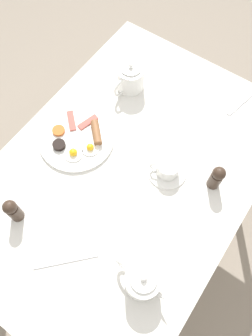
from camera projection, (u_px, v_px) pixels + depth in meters
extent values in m
plane|color=gray|center=(126.00, 227.00, 1.86)|extent=(8.00, 8.00, 0.00)
cube|color=silver|center=(126.00, 172.00, 1.18)|extent=(0.85, 1.23, 0.03)
cylinder|color=brown|center=(252.00, 158.00, 1.63)|extent=(0.04, 0.04, 0.74)
cylinder|color=brown|center=(129.00, 90.00, 1.81)|extent=(0.04, 0.04, 0.74)
cylinder|color=white|center=(77.00, 137.00, 1.21)|extent=(0.28, 0.28, 0.01)
cylinder|color=white|center=(74.00, 154.00, 1.18)|extent=(0.07, 0.07, 0.00)
sphere|color=yellow|center=(73.00, 152.00, 1.17)|extent=(0.03, 0.03, 0.03)
cylinder|color=white|center=(90.00, 148.00, 1.18)|extent=(0.06, 0.06, 0.00)
sphere|color=yellow|center=(90.00, 147.00, 1.18)|extent=(0.03, 0.03, 0.03)
cylinder|color=brown|center=(96.00, 132.00, 1.20)|extent=(0.09, 0.09, 0.03)
cube|color=#B74C42|center=(88.00, 122.00, 1.23)|extent=(0.05, 0.09, 0.01)
cube|color=#B74C42|center=(71.00, 121.00, 1.24)|extent=(0.08, 0.08, 0.01)
cylinder|color=#D16023|center=(59.00, 131.00, 1.21)|extent=(0.05, 0.05, 0.01)
cylinder|color=black|center=(59.00, 145.00, 1.18)|extent=(0.05, 0.05, 0.02)
cylinder|color=white|center=(131.00, 78.00, 1.28)|extent=(0.11, 0.11, 0.10)
cylinder|color=white|center=(131.00, 68.00, 1.23)|extent=(0.08, 0.08, 0.01)
sphere|color=white|center=(131.00, 66.00, 1.22)|extent=(0.02, 0.02, 0.02)
cone|color=white|center=(142.00, 66.00, 1.29)|extent=(0.02, 0.06, 0.05)
torus|color=white|center=(121.00, 87.00, 1.26)|extent=(0.02, 0.08, 0.08)
cylinder|color=white|center=(143.00, 281.00, 0.95)|extent=(0.11, 0.11, 0.10)
cylinder|color=white|center=(143.00, 279.00, 0.91)|extent=(0.08, 0.08, 0.01)
sphere|color=white|center=(144.00, 278.00, 0.89)|extent=(0.02, 0.02, 0.02)
cone|color=white|center=(162.00, 297.00, 0.93)|extent=(0.06, 0.02, 0.05)
torus|color=white|center=(127.00, 269.00, 0.97)|extent=(0.08, 0.01, 0.08)
cylinder|color=white|center=(167.00, 172.00, 1.16)|extent=(0.14, 0.14, 0.01)
cylinder|color=white|center=(168.00, 168.00, 1.13)|extent=(0.08, 0.08, 0.06)
cylinder|color=brown|center=(168.00, 169.00, 1.14)|extent=(0.07, 0.07, 0.04)
torus|color=white|center=(156.00, 166.00, 1.13)|extent=(0.04, 0.03, 0.04)
cylinder|color=#38281E|center=(15.00, 212.00, 1.06)|extent=(0.04, 0.04, 0.08)
sphere|color=#38281E|center=(10.00, 207.00, 1.01)|extent=(0.05, 0.05, 0.05)
cylinder|color=#38281E|center=(215.00, 180.00, 1.11)|extent=(0.04, 0.04, 0.08)
sphere|color=#38281E|center=(219.00, 173.00, 1.06)|extent=(0.05, 0.05, 0.05)
cube|color=silver|center=(242.00, 103.00, 1.29)|extent=(0.05, 0.17, 0.00)
cube|color=silver|center=(66.00, 261.00, 1.03)|extent=(0.15, 0.16, 0.00)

